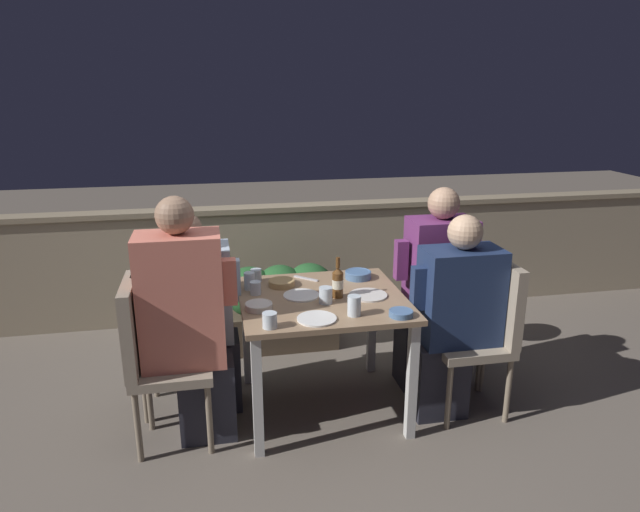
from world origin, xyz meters
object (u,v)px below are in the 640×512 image
object	(u,v)px
chair_left_near	(152,349)
chair_left_far	(162,326)
person_navy_jumper	(453,318)
person_blue_shirt	(197,315)
person_purple_stripe	(433,289)
chair_right_far	(462,301)
chair_right_near	(485,323)
potted_plant	(465,296)
beer_bottle	(338,282)
person_coral_top	(189,323)

from	to	relation	value
chair_left_near	chair_left_far	distance (m)	0.28
chair_left_far	person_navy_jumper	world-z (taller)	person_navy_jumper
person_blue_shirt	person_purple_stripe	world-z (taller)	person_purple_stripe
chair_right_far	chair_left_far	bearing A→B (deg)	-179.16
person_blue_shirt	chair_right_near	xyz separation A→B (m)	(1.61, -0.32, -0.05)
chair_left_far	person_blue_shirt	world-z (taller)	person_blue_shirt
chair_right_far	potted_plant	world-z (taller)	chair_right_far
person_blue_shirt	potted_plant	size ratio (longest dim) A/B	1.81
person_purple_stripe	potted_plant	size ratio (longest dim) A/B	1.93
beer_bottle	person_blue_shirt	bearing A→B (deg)	168.16
person_coral_top	person_blue_shirt	bearing A→B (deg)	82.42
chair_right_near	beer_bottle	xyz separation A→B (m)	(-0.83, 0.15, 0.25)
person_blue_shirt	chair_right_near	bearing A→B (deg)	-11.08
chair_left_near	chair_right_near	distance (m)	1.84
potted_plant	chair_right_far	bearing A→B (deg)	-118.07
chair_left_near	person_navy_jumper	xyz separation A→B (m)	(1.64, -0.04, 0.05)
chair_left_far	chair_right_near	bearing A→B (deg)	-9.88
person_navy_jumper	chair_right_far	bearing A→B (deg)	57.63
person_blue_shirt	potted_plant	xyz separation A→B (m)	(1.85, 0.45, -0.19)
person_navy_jumper	chair_right_far	distance (m)	0.41
person_coral_top	beer_bottle	xyz separation A→B (m)	(0.82, 0.12, 0.12)
person_coral_top	person_purple_stripe	world-z (taller)	person_coral_top
person_coral_top	person_navy_jumper	xyz separation A→B (m)	(1.45, -0.04, -0.08)
chair_left_far	person_purple_stripe	xyz separation A→B (m)	(1.63, 0.03, 0.10)
chair_right_far	beer_bottle	xyz separation A→B (m)	(-0.85, -0.19, 0.25)
person_navy_jumper	beer_bottle	world-z (taller)	person_navy_jumper
chair_left_near	chair_right_far	world-z (taller)	same
chair_left_near	person_coral_top	distance (m)	0.23
person_blue_shirt	person_purple_stripe	xyz separation A→B (m)	(1.43, 0.03, 0.05)
chair_left_near	chair_left_far	bearing A→B (deg)	83.37
person_blue_shirt	person_navy_jumper	bearing A→B (deg)	-12.61
person_blue_shirt	person_navy_jumper	distance (m)	1.44
chair_left_far	potted_plant	bearing A→B (deg)	12.30
person_blue_shirt	chair_right_far	world-z (taller)	person_blue_shirt
chair_left_near	potted_plant	xyz separation A→B (m)	(2.08, 0.73, -0.14)
person_coral_top	chair_left_far	world-z (taller)	person_coral_top
chair_right_far	beer_bottle	size ratio (longest dim) A/B	3.89
person_navy_jumper	beer_bottle	distance (m)	0.68
chair_left_far	chair_right_far	xyz separation A→B (m)	(1.83, 0.03, 0.00)
chair_left_far	beer_bottle	world-z (taller)	beer_bottle
person_purple_stripe	beer_bottle	distance (m)	0.70
chair_right_near	potted_plant	world-z (taller)	chair_right_near
person_navy_jumper	person_coral_top	bearing A→B (deg)	178.58
beer_bottle	person_coral_top	bearing A→B (deg)	-171.89
person_blue_shirt	person_navy_jumper	world-z (taller)	person_blue_shirt
person_coral_top	chair_left_far	distance (m)	0.35
chair_left_far	chair_right_near	xyz separation A→B (m)	(1.81, -0.32, 0.00)
chair_right_near	person_coral_top	bearing A→B (deg)	178.75
chair_right_near	chair_right_far	distance (m)	0.34
person_coral_top	chair_left_near	bearing A→B (deg)	180.00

